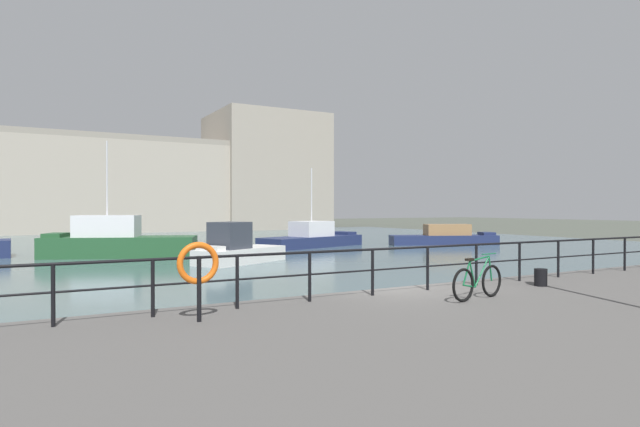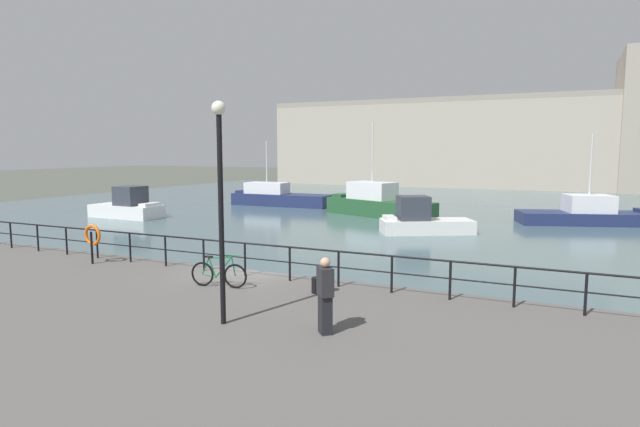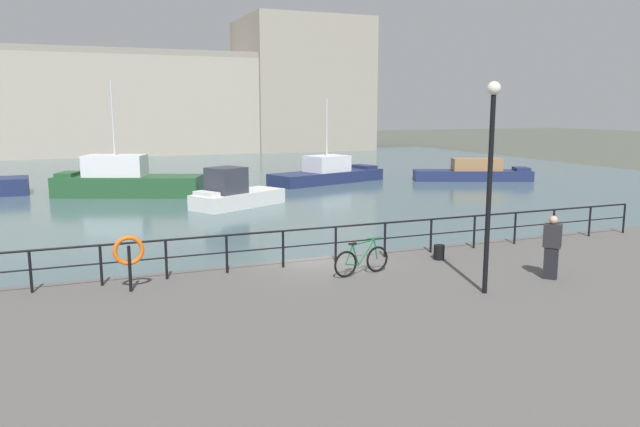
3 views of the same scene
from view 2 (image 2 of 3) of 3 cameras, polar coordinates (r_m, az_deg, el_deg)
The scene contains 15 objects.
ground_plane at distance 18.16m, azimuth -7.64°, elevation -9.20°, with size 240.00×240.00×0.00m, color #4C5147.
water_basin at distance 46.12m, azimuth 13.02°, elevation 0.45°, with size 80.00×60.00×0.01m, color #476066.
quay_promenade at distance 13.29m, azimuth -23.41°, elevation -13.48°, with size 56.00×13.00×1.02m, color #565451.
harbor_building at distance 77.02m, azimuth 23.19°, elevation 7.42°, with size 61.32×14.21×16.94m.
moored_small_launch at distance 40.58m, azimuth 6.23°, elevation 1.09°, with size 9.33×5.86×7.15m.
moored_harbor_tender at distance 48.20m, azimuth -4.55°, elevation 1.80°, with size 9.28×2.93×5.86m.
moored_cabin_cruiser at distance 41.84m, azimuth -20.10°, elevation 0.69°, with size 5.62×2.39×2.36m.
moored_white_yacht at distance 32.45m, azimuth 10.99°, elevation -0.76°, with size 5.82×4.48×2.27m.
moored_red_daysailer at distance 40.21m, azimuth 27.15°, elevation -0.05°, with size 9.52×5.54×6.15m.
quay_railing at distance 17.41m, azimuth -10.38°, elevation -3.99°, with size 24.39×0.07×1.08m.
parked_bicycle at distance 15.75m, azimuth -10.93°, elevation -6.46°, with size 1.75×0.36×0.98m.
mooring_bollard at distance 14.89m, azimuth -0.31°, elevation -7.77°, with size 0.32×0.32×0.44m, color black.
life_ring_stand at distance 20.18m, azimuth -23.43°, elevation -2.28°, with size 0.75×0.16×1.40m.
quay_lamp_post at distance 12.00m, azimuth -10.74°, elevation 3.01°, with size 0.32×0.32×5.07m.
standing_person at distance 11.55m, azimuth 0.57°, elevation -8.80°, with size 0.50×0.52×1.69m.
Camera 2 is at (9.48, -14.66, 5.00)m, focal length 29.53 mm.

